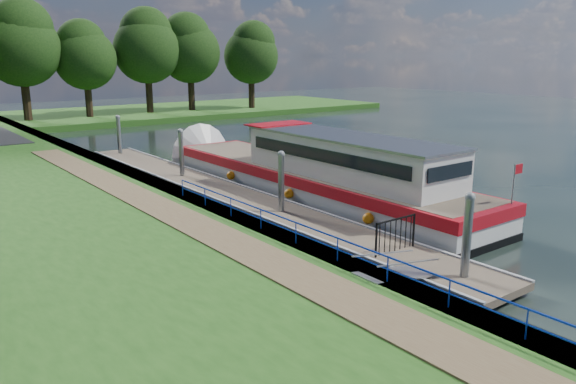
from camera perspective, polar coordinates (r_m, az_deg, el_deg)
ground at (r=17.84m, az=16.02°, el=-8.96°), size 160.00×160.00×0.00m
bank_edge at (r=27.66m, az=-13.05°, el=0.10°), size 1.10×90.00×0.78m
far_bank at (r=66.99m, az=-14.90°, el=7.71°), size 60.00×18.00×0.60m
footpath at (r=20.68m, az=-9.70°, el=-3.12°), size 1.60×40.00×0.05m
blue_fence at (r=17.41m, az=2.84°, el=-4.39°), size 0.04×18.04×0.72m
pontoon at (r=27.12m, az=-6.36°, el=-0.34°), size 2.50×30.00×0.56m
mooring_piles at (r=26.88m, az=-6.43°, el=1.93°), size 0.30×27.30×3.55m
gangway at (r=16.55m, az=10.87°, el=-8.13°), size 2.58×1.00×0.92m
gate_panel at (r=18.75m, az=10.89°, el=-3.82°), size 1.85×0.05×1.15m
barge at (r=27.58m, az=1.81°, el=1.91°), size 4.36×21.15×4.78m
horizon_trees at (r=59.52m, az=-26.57°, el=13.46°), size 54.38×10.03×12.87m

